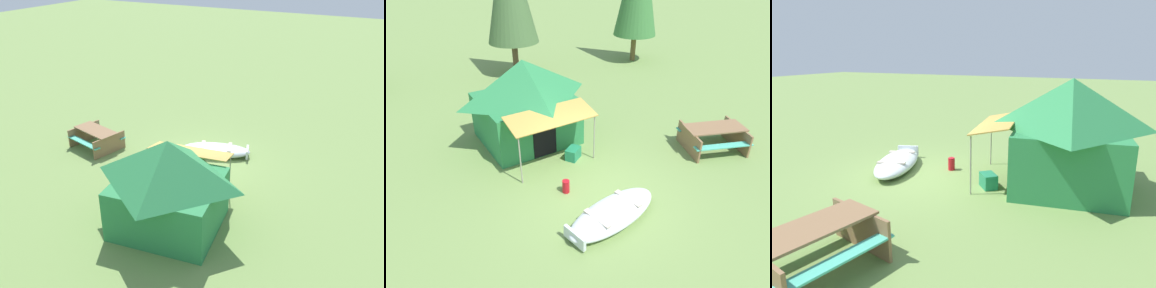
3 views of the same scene
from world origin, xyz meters
The scene contains 6 objects.
ground_plane centered at (0.00, 0.00, 0.00)m, with size 80.00×80.00×0.00m, color #718F4B.
beached_rowboat centered at (-0.19, -1.06, 0.22)m, with size 2.83×1.79×0.42m.
canvas_cabin_tent centered at (-0.85, 3.60, 1.41)m, with size 3.43×4.01×2.72m.
picnic_table centered at (4.35, 0.58, 0.49)m, with size 2.15×1.90×0.78m.
cooler_box centered at (0.05, 1.84, 0.18)m, with size 0.49×0.33×0.36m, color #218157.
fuel_can centered at (-0.78, 0.40, 0.18)m, with size 0.19×0.19×0.36m, color red.
Camera 2 is at (-3.55, -6.56, 5.91)m, focal length 33.00 mm.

